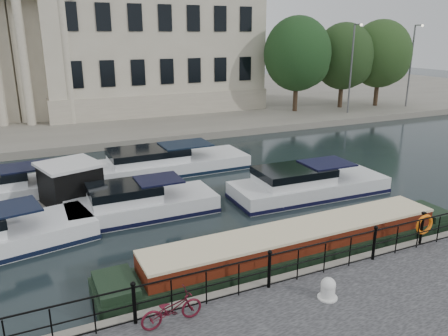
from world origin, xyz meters
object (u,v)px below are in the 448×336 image
(narrowboat, at_px, (298,249))
(harbour_hut, at_px, (71,187))
(mooring_bollard, at_px, (328,289))
(bicycle, at_px, (172,309))
(life_ring_post, at_px, (424,225))

(narrowboat, height_order, harbour_hut, harbour_hut)
(mooring_bollard, relative_size, harbour_hut, 0.16)
(bicycle, distance_m, life_ring_post, 9.49)
(mooring_bollard, height_order, narrowboat, narrowboat)
(mooring_bollard, xyz_separation_m, life_ring_post, (5.10, 1.27, 0.47))
(life_ring_post, height_order, harbour_hut, harbour_hut)
(mooring_bollard, distance_m, life_ring_post, 5.27)
(bicycle, bearing_deg, life_ring_post, -90.97)
(life_ring_post, xyz_separation_m, narrowboat, (-3.97, 1.86, -0.95))
(bicycle, relative_size, harbour_hut, 0.41)
(life_ring_post, relative_size, narrowboat, 0.09)
(bicycle, height_order, narrowboat, bicycle)
(bicycle, relative_size, narrowboat, 0.12)
(bicycle, xyz_separation_m, narrowboat, (5.50, 2.36, -0.62))
(harbour_hut, bearing_deg, mooring_bollard, -80.68)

